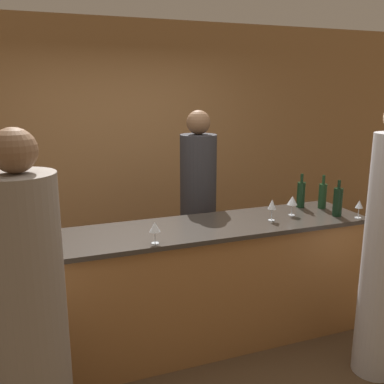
# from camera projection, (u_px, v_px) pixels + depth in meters

# --- Properties ---
(ground_plane) EXTENTS (14.00, 14.00, 0.00)m
(ground_plane) POSITION_uv_depth(u_px,v_px,m) (174.00, 347.00, 3.45)
(ground_plane) COLOR #4C3823
(back_wall) EXTENTS (8.00, 0.06, 2.80)m
(back_wall) POSITION_uv_depth(u_px,v_px,m) (118.00, 145.00, 4.97)
(back_wall) COLOR #A37547
(back_wall) RESTS_ON ground_plane
(bar_counter) EXTENTS (3.21, 0.64, 1.00)m
(bar_counter) POSITION_uv_depth(u_px,v_px,m) (173.00, 290.00, 3.33)
(bar_counter) COLOR #996638
(bar_counter) RESTS_ON ground_plane
(bartender) EXTENTS (0.34, 0.34, 1.85)m
(bartender) POSITION_uv_depth(u_px,v_px,m) (198.00, 215.00, 4.07)
(bartender) COLOR #2D2D33
(bartender) RESTS_ON ground_plane
(guest_0) EXTENTS (0.37, 0.37, 1.86)m
(guest_0) POSITION_uv_depth(u_px,v_px,m) (31.00, 320.00, 2.23)
(guest_0) COLOR gray
(guest_0) RESTS_ON ground_plane
(wine_bottle_0) EXTENTS (0.07, 0.07, 0.30)m
(wine_bottle_0) POSITION_uv_depth(u_px,v_px,m) (301.00, 194.00, 3.80)
(wine_bottle_0) COLOR black
(wine_bottle_0) RESTS_ON bar_counter
(wine_bottle_1) EXTENTS (0.08, 0.08, 0.30)m
(wine_bottle_1) POSITION_uv_depth(u_px,v_px,m) (338.00, 202.00, 3.53)
(wine_bottle_1) COLOR black
(wine_bottle_1) RESTS_ON bar_counter
(wine_bottle_2) EXTENTS (0.07, 0.07, 0.30)m
(wine_bottle_2) POSITION_uv_depth(u_px,v_px,m) (323.00, 195.00, 3.77)
(wine_bottle_2) COLOR #19381E
(wine_bottle_2) RESTS_ON bar_counter
(wine_glass_1) EXTENTS (0.06, 0.06, 0.15)m
(wine_glass_1) POSITION_uv_depth(u_px,v_px,m) (359.00, 205.00, 3.47)
(wine_glass_1) COLOR silver
(wine_glass_1) RESTS_ON bar_counter
(wine_glass_2) EXTENTS (0.08, 0.08, 0.15)m
(wine_glass_2) POSITION_uv_depth(u_px,v_px,m) (155.00, 228.00, 2.89)
(wine_glass_2) COLOR silver
(wine_glass_2) RESTS_ON bar_counter
(wine_glass_3) EXTENTS (0.08, 0.08, 0.17)m
(wine_glass_3) POSITION_uv_depth(u_px,v_px,m) (292.00, 201.00, 3.55)
(wine_glass_3) COLOR silver
(wine_glass_3) RESTS_ON bar_counter
(wine_glass_4) EXTENTS (0.07, 0.07, 0.17)m
(wine_glass_4) POSITION_uv_depth(u_px,v_px,m) (272.00, 205.00, 3.40)
(wine_glass_4) COLOR silver
(wine_glass_4) RESTS_ON bar_counter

